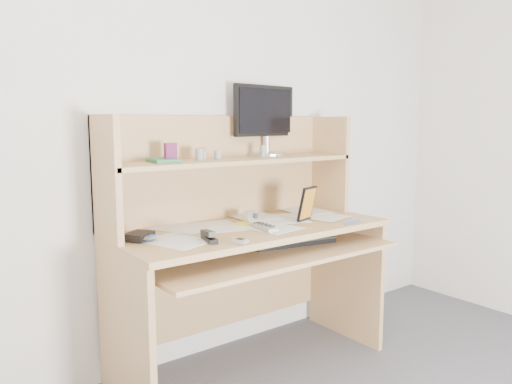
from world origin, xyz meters
TOP-DOWN VIEW (x-y plane):
  - back_wall at (0.00, 1.80)m, footprint 3.60×0.04m
  - desk at (0.00, 1.56)m, footprint 1.40×0.70m
  - paper_clutter at (0.00, 1.48)m, footprint 1.32×0.54m
  - keyboard at (0.18, 1.39)m, footprint 0.47×0.24m
  - tv_remote at (-0.01, 1.37)m, footprint 0.09×0.19m
  - flip_phone at (-0.26, 1.23)m, footprint 0.06×0.09m
  - stapler at (-0.34, 1.34)m, footprint 0.07×0.14m
  - wallet at (-0.58, 1.54)m, footprint 0.15×0.14m
  - sticky_note_pad at (-0.01, 1.53)m, footprint 0.10×0.10m
  - digital_camera at (0.06, 1.58)m, footprint 0.09×0.06m
  - game_case at (0.30, 1.40)m, footprint 0.13×0.05m
  - blue_pen at (0.44, 1.22)m, footprint 0.14×0.03m
  - card_box at (-0.37, 1.63)m, footprint 0.07×0.03m
  - shelf_book at (-0.40, 1.64)m, footprint 0.14×0.18m
  - chip_stack_a at (-0.22, 1.62)m, footprint 0.06×0.06m
  - chip_stack_b at (-0.19, 1.63)m, footprint 0.04×0.04m
  - chip_stack_c at (-0.11, 1.62)m, footprint 0.05×0.05m
  - chip_stack_d at (0.19, 1.63)m, footprint 0.05×0.05m
  - monitor at (0.28, 1.74)m, footprint 0.45×0.23m

SIDE VIEW (x-z plane):
  - keyboard at x=0.18m, z-range 0.65..0.68m
  - desk at x=0.00m, z-range 0.04..1.34m
  - paper_clutter at x=0.00m, z-range 0.75..0.76m
  - sticky_note_pad at x=-0.01m, z-range 0.75..0.76m
  - blue_pen at x=0.44m, z-range 0.76..0.76m
  - tv_remote at x=-0.01m, z-range 0.76..0.77m
  - flip_phone at x=-0.26m, z-range 0.76..0.78m
  - wallet at x=-0.58m, z-range 0.76..0.79m
  - stapler at x=-0.34m, z-range 0.76..0.80m
  - digital_camera at x=0.06m, z-range 0.76..0.81m
  - game_case at x=0.30m, z-range 0.76..0.94m
  - shelf_book at x=-0.40m, z-range 1.08..1.10m
  - chip_stack_c at x=-0.11m, z-range 1.08..1.13m
  - chip_stack_a at x=-0.22m, z-range 1.08..1.14m
  - chip_stack_b at x=-0.19m, z-range 1.08..1.14m
  - chip_stack_d at x=0.19m, z-range 1.08..1.14m
  - card_box at x=-0.37m, z-range 1.08..1.17m
  - back_wall at x=0.00m, z-range 0.00..2.50m
  - monitor at x=0.28m, z-range 1.09..1.48m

